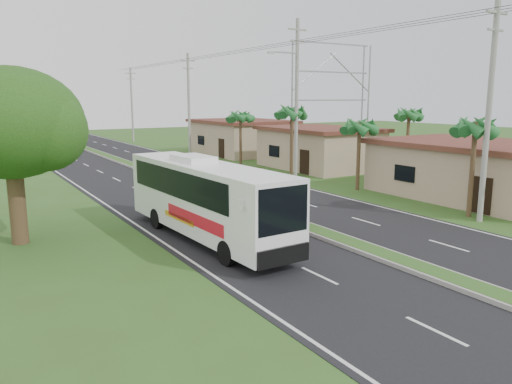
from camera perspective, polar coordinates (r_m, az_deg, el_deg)
ground at (r=20.30m, az=15.04°, el=-7.49°), size 180.00×180.00×0.00m
road_asphalt at (r=36.58m, az=-8.20°, el=0.81°), size 14.00×160.00×0.02m
median_strip at (r=36.56m, az=-8.21°, el=0.95°), size 1.20×160.00×0.18m
lane_edge_left at (r=34.54m, az=-18.45°, el=-0.23°), size 0.12×160.00×0.01m
lane_edge_right at (r=39.66m, az=0.72°, el=1.67°), size 0.12×160.00×0.01m
shop_near at (r=34.35m, az=24.13°, el=2.33°), size 8.60×12.60×3.52m
shop_mid at (r=45.26m, az=7.23°, el=5.07°), size 7.60×10.60×3.67m
shop_far at (r=56.81m, az=-1.66°, el=6.34°), size 8.60×11.60×3.82m
palm_verge_a at (r=28.29m, az=23.80°, el=6.81°), size 2.40×2.40×5.45m
palm_verge_b at (r=34.52m, az=11.76°, el=7.38°), size 2.40×2.40×5.05m
palm_verge_c at (r=39.53m, az=4.13°, el=9.07°), size 2.40×2.40×5.85m
palm_verge_d at (r=47.40m, az=-1.79°, el=8.66°), size 2.40×2.40×5.25m
palm_behind_shop at (r=42.40m, az=17.08°, el=8.48°), size 2.40×2.40×5.65m
shade_tree at (r=23.29m, az=-26.54°, el=6.67°), size 6.30×6.00×7.54m
utility_pole_a at (r=27.28m, az=25.07°, el=8.57°), size 1.60×0.28×11.00m
utility_pole_b at (r=38.51m, az=4.62°, el=10.71°), size 3.20×0.28×12.00m
utility_pole_c at (r=55.95m, az=-7.69°, el=10.02°), size 1.60×0.28×11.00m
utility_pole_d at (r=74.68m, az=-14.00°, el=9.75°), size 1.60×0.28×10.50m
billboard_lattice at (r=56.31m, az=8.66°, el=11.17°), size 10.18×1.18×12.07m
coach_bus_main at (r=22.05m, az=-5.84°, el=-0.34°), size 2.86×11.40×3.66m
coach_bus_far at (r=68.18m, az=-23.81°, el=6.33°), size 2.99×12.91×3.75m
motorcyclist at (r=23.92m, az=4.69°, el=-2.55°), size 1.90×0.99×2.12m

